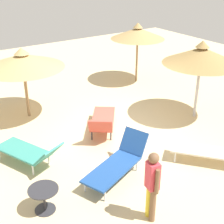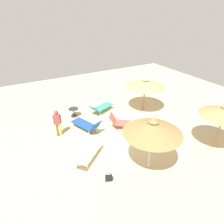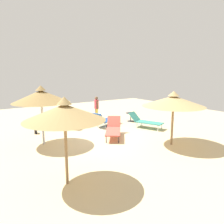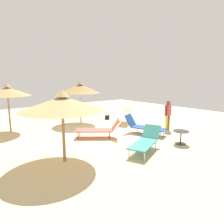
{
  "view_description": "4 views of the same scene",
  "coord_description": "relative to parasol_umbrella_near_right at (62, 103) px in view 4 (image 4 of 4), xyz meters",
  "views": [
    {
      "loc": [
        7.4,
        -5.32,
        5.06
      ],
      "look_at": [
        0.6,
        -0.71,
        1.09
      ],
      "focal_mm": 51.77,
      "sensor_mm": 36.0,
      "label": 1
    },
    {
      "loc": [
        5.29,
        7.74,
        6.46
      ],
      "look_at": [
        0.56,
        -0.82,
        1.18
      ],
      "focal_mm": 30.95,
      "sensor_mm": 36.0,
      "label": 2
    },
    {
      "loc": [
        -8.94,
        5.49,
        3.23
      ],
      "look_at": [
        0.21,
        -0.72,
        1.19
      ],
      "focal_mm": 34.77,
      "sensor_mm": 36.0,
      "label": 3
    },
    {
      "loc": [
        -5.25,
        -7.88,
        2.77
      ],
      "look_at": [
        0.69,
        -0.37,
        1.13
      ],
      "focal_mm": 30.82,
      "sensor_mm": 36.0,
      "label": 4
    }
  ],
  "objects": [
    {
      "name": "ground",
      "position": [
        2.67,
        2.02,
        -2.04
      ],
      "size": [
        24.0,
        24.0,
        0.1
      ],
      "primitive_type": "cube",
      "color": "beige"
    },
    {
      "name": "parasol_umbrella_near_right",
      "position": [
        0.0,
        0.0,
        0.0
      ],
      "size": [
        2.73,
        2.73,
        2.43
      ],
      "color": "olive",
      "rests_on": "ground"
    },
    {
      "name": "parasol_umbrella_near_left",
      "position": [
        3.3,
        4.77,
        0.2
      ],
      "size": [
        2.5,
        2.5,
        2.67
      ],
      "color": "#B2B2B7",
      "rests_on": "ground"
    },
    {
      "name": "parasol_umbrella_far_right",
      "position": [
        -0.65,
        5.28,
        0.15
      ],
      "size": [
        2.29,
        2.29,
        2.58
      ],
      "color": "olive",
      "rests_on": "ground"
    },
    {
      "name": "lounge_chair_far_left",
      "position": [
        2.9,
        -1.06,
        -1.57
      ],
      "size": [
        2.1,
        1.4,
        0.86
      ],
      "color": "teal",
      "rests_on": "ground"
    },
    {
      "name": "lounge_chair_edge",
      "position": [
        5.61,
        3.07,
        -1.59
      ],
      "size": [
        2.1,
        1.88,
        0.84
      ],
      "color": "silver",
      "rests_on": "ground"
    },
    {
      "name": "lounge_chair_back",
      "position": [
        2.47,
        1.49,
        -1.57
      ],
      "size": [
        2.07,
        1.8,
        0.9
      ],
      "color": "#CC4C3F",
      "rests_on": "ground"
    },
    {
      "name": "lounge_chair_front",
      "position": [
        4.58,
        0.61,
        -1.57
      ],
      "size": [
        1.39,
        2.16,
        0.93
      ],
      "color": "#1E478C",
      "rests_on": "ground"
    },
    {
      "name": "person_standing_center",
      "position": [
        6.19,
        0.31,
        -1.06
      ],
      "size": [
        0.44,
        0.26,
        1.64
      ],
      "color": "brown",
      "rests_on": "ground"
    },
    {
      "name": "handbag",
      "position": [
        5.27,
        4.6,
        -1.83
      ],
      "size": [
        0.32,
        0.22,
        0.45
      ],
      "color": "black",
      "rests_on": "ground"
    },
    {
      "name": "side_table_round",
      "position": [
        4.71,
        -1.45,
        -1.59
      ],
      "size": [
        0.66,
        0.66,
        0.58
      ],
      "color": "#2D2D33",
      "rests_on": "ground"
    }
  ]
}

